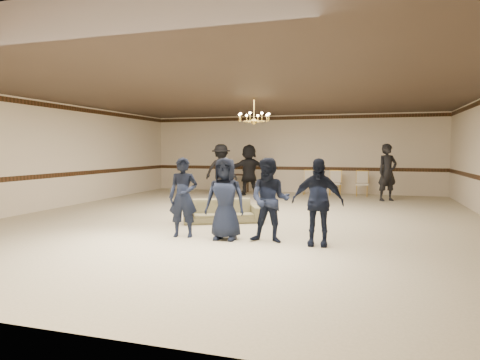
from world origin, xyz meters
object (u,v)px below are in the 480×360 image
(banquet_chair_right, at_px, (362,184))
(banquet_chair_mid, at_px, (335,183))
(banquet_chair_left, at_px, (309,183))
(chandelier, at_px, (254,110))
(adult_right, at_px, (387,172))
(console_table, at_px, (238,183))
(boy_d, at_px, (317,202))
(boy_c, at_px, (270,200))
(boy_a, at_px, (183,197))
(boy_b, at_px, (225,199))
(adult_left, at_px, (221,170))
(settee, at_px, (222,211))
(adult_mid, at_px, (249,170))

(banquet_chair_right, bearing_deg, banquet_chair_mid, 174.44)
(banquet_chair_left, bearing_deg, chandelier, -98.17)
(adult_right, bearing_deg, console_table, 133.27)
(chandelier, xyz_separation_m, boy_d, (2.16, -3.53, -2.06))
(boy_c, xyz_separation_m, banquet_chair_left, (-0.41, 8.74, -0.33))
(boy_a, relative_size, boy_b, 1.00)
(adult_left, height_order, banquet_chair_right, adult_left)
(boy_c, bearing_deg, settee, 130.62)
(boy_a, relative_size, banquet_chair_mid, 1.70)
(console_table, bearing_deg, chandelier, -66.53)
(boy_b, bearing_deg, banquet_chair_mid, 77.38)
(adult_right, bearing_deg, chandelier, -166.14)
(boy_b, xyz_separation_m, boy_c, (0.90, 0.00, 0.00))
(settee, xyz_separation_m, adult_mid, (-1.05, 6.11, 0.71))
(settee, bearing_deg, boy_d, -61.94)
(settee, xyz_separation_m, banquet_chair_right, (3.20, 6.87, 0.20))
(banquet_chair_right, bearing_deg, boy_b, -111.49)
(adult_mid, distance_m, banquet_chair_mid, 3.38)
(adult_right, distance_m, console_table, 6.04)
(boy_b, relative_size, console_table, 1.80)
(boy_b, bearing_deg, boy_a, 177.09)
(adult_left, bearing_deg, settee, 113.35)
(boy_c, bearing_deg, boy_b, 179.82)
(adult_right, bearing_deg, settee, -159.00)
(adult_right, relative_size, banquet_chair_right, 2.08)
(adult_right, height_order, banquet_chair_left, adult_right)
(boy_a, height_order, boy_c, same)
(banquet_chair_mid, bearing_deg, banquet_chair_right, 3.72)
(boy_d, bearing_deg, boy_a, 178.30)
(boy_a, bearing_deg, adult_mid, 85.82)
(boy_c, height_order, boy_d, same)
(boy_c, bearing_deg, banquet_chair_mid, 85.93)
(chandelier, distance_m, boy_b, 4.11)
(boy_b, height_order, banquet_chair_mid, boy_b)
(settee, bearing_deg, adult_left, 84.47)
(boy_d, distance_m, console_table, 9.93)
(chandelier, relative_size, boy_d, 0.58)
(boy_b, xyz_separation_m, banquet_chair_right, (2.49, 8.74, -0.33))
(banquet_chair_left, bearing_deg, banquet_chair_right, 1.17)
(boy_a, relative_size, boy_d, 1.00)
(boy_b, distance_m, boy_c, 0.90)
(console_table, bearing_deg, boy_c, -67.31)
(boy_a, bearing_deg, banquet_chair_mid, 64.37)
(adult_mid, distance_m, banquet_chair_right, 4.35)
(adult_right, relative_size, console_table, 2.19)
(boy_b, relative_size, settee, 0.85)
(adult_left, height_order, adult_mid, same)
(boy_a, distance_m, banquet_chair_left, 8.85)
(chandelier, xyz_separation_m, console_table, (-2.14, 5.40, -2.50))
(boy_c, xyz_separation_m, banquet_chair_right, (1.59, 8.74, -0.33))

